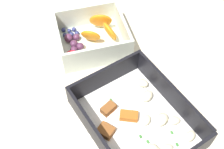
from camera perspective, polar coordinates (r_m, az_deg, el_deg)
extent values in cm
cube|color=beige|center=(60.79, -0.09, -0.09)|extent=(80.00, 80.00, 2.00)
cube|color=white|center=(53.34, 4.78, -9.68)|extent=(23.50, 19.39, 0.60)
cube|color=black|center=(55.50, -1.33, -0.35)|extent=(2.86, 16.54, 4.95)
cube|color=black|center=(48.80, -2.80, -12.73)|extent=(20.12, 3.36, 4.95)
cube|color=black|center=(54.12, 11.86, -4.04)|extent=(20.12, 3.36, 4.95)
ellipsoid|color=beige|center=(55.08, 6.95, -4.24)|extent=(3.04, 3.38, 1.39)
ellipsoid|color=beige|center=(52.63, 15.35, -11.72)|extent=(2.51, 2.78, 1.15)
ellipsoid|color=beige|center=(53.38, 12.26, -8.93)|extent=(2.10, 2.59, 1.14)
ellipsoid|color=beige|center=(50.79, 10.84, -14.23)|extent=(1.94, 2.47, 1.11)
ellipsoid|color=beige|center=(52.61, 6.76, -8.96)|extent=(2.71, 2.77, 1.14)
ellipsoid|color=beige|center=(56.84, 6.04, -1.66)|extent=(3.01, 2.96, 1.24)
ellipsoid|color=beige|center=(52.76, 9.80, -8.81)|extent=(3.17, 3.60, 1.50)
cube|color=brown|center=(51.42, -1.25, -11.14)|extent=(3.55, 3.43, 1.33)
cube|color=brown|center=(53.52, -0.72, -6.81)|extent=(2.55, 3.18, 1.40)
cube|color=#AD5B1E|center=(52.94, 3.37, -8.22)|extent=(3.32, 3.79, 1.23)
cube|color=#387A33|center=(54.42, 10.05, -7.80)|extent=(0.60, 0.40, 0.20)
cube|color=#387A33|center=(52.97, 11.83, -11.25)|extent=(0.60, 0.40, 0.20)
cube|color=#387A33|center=(51.53, 7.17, -13.15)|extent=(0.60, 0.40, 0.20)
cube|color=#387A33|center=(52.17, 12.85, -13.45)|extent=(0.60, 0.40, 0.20)
cube|color=#387A33|center=(51.81, 5.72, -12.19)|extent=(0.60, 0.40, 0.20)
cube|color=#387A33|center=(55.21, -0.21, -5.09)|extent=(0.60, 0.40, 0.20)
cube|color=silver|center=(65.01, -3.89, 6.10)|extent=(15.76, 16.90, 0.60)
cube|color=silver|center=(58.61, -2.63, 3.67)|extent=(3.12, 14.71, 5.23)
cube|color=silver|center=(67.59, -5.27, 11.60)|extent=(3.12, 14.71, 5.23)
cube|color=silver|center=(62.48, -10.44, 6.59)|extent=(12.15, 2.68, 5.23)
cube|color=silver|center=(64.18, 2.24, 9.12)|extent=(12.15, 2.68, 5.23)
ellipsoid|color=orange|center=(65.92, -2.26, 10.66)|extent=(5.04, 5.94, 5.25)
ellipsoid|color=orange|center=(63.09, -4.25, 7.72)|extent=(5.08, 5.30, 4.53)
ellipsoid|color=orange|center=(63.66, -0.44, 8.60)|extent=(4.92, 3.42, 4.84)
cube|color=#F4EACC|center=(61.77, -2.05, 4.42)|extent=(2.56, 2.96, 1.50)
sphere|color=#562D4C|center=(62.67, -7.59, 4.87)|extent=(1.62, 1.62, 1.62)
sphere|color=#562D4C|center=(65.10, -8.65, 7.21)|extent=(1.96, 1.96, 1.96)
sphere|color=#562D4C|center=(63.85, -7.59, 6.09)|extent=(1.72, 1.72, 1.72)
sphere|color=#562D4C|center=(65.30, -7.10, 7.40)|extent=(1.59, 1.59, 1.59)
sphere|color=#562D4C|center=(63.15, -6.37, 5.57)|extent=(1.69, 1.69, 1.69)
cone|color=red|center=(60.77, -7.91, 3.21)|extent=(2.67, 2.67, 2.14)
sphere|color=navy|center=(66.34, -8.07, 7.89)|extent=(1.17, 1.17, 1.17)
sphere|color=navy|center=(66.60, -6.98, 8.19)|extent=(1.04, 1.04, 1.04)
sphere|color=navy|center=(67.52, -7.58, 8.88)|extent=(1.07, 1.07, 1.07)
sphere|color=navy|center=(67.77, -9.64, 8.73)|extent=(1.05, 1.05, 1.05)
sphere|color=navy|center=(66.42, -9.31, 7.71)|extent=(1.11, 1.11, 1.11)
sphere|color=navy|center=(67.52, -8.49, 8.64)|extent=(0.90, 0.90, 0.90)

